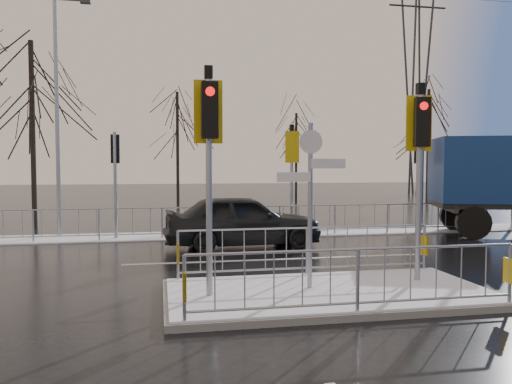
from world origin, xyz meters
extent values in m
plane|color=black|center=(0.00, 0.00, 0.00)|extent=(120.00, 120.00, 0.00)
cube|color=white|center=(0.00, 8.60, 0.02)|extent=(30.00, 2.00, 0.04)
cube|color=silver|center=(0.00, 3.80, 0.00)|extent=(8.00, 0.15, 0.01)
cube|color=slate|center=(0.00, 0.00, 0.06)|extent=(6.00, 3.00, 0.12)
cube|color=white|center=(0.00, 0.00, 0.14)|extent=(5.85, 2.85, 0.03)
cube|color=gold|center=(-2.70, -1.38, 0.67)|extent=(0.05, 0.28, 0.42)
cube|color=gold|center=(2.70, -1.38, 0.67)|extent=(0.05, 0.28, 0.42)
cube|color=gold|center=(-2.70, 1.38, 0.67)|extent=(0.05, 0.28, 0.42)
cube|color=gold|center=(2.70, 1.38, 0.67)|extent=(0.05, 0.28, 0.42)
cylinder|color=gray|center=(-2.20, 0.00, 2.02)|extent=(0.11, 0.11, 3.80)
cube|color=black|center=(-2.20, -0.18, 3.37)|extent=(0.28, 0.22, 0.95)
cylinder|color=red|center=(-2.20, -0.29, 3.67)|extent=(0.16, 0.04, 0.16)
cube|color=gold|center=(-2.20, 0.07, 3.37)|extent=(0.50, 0.03, 1.10)
cube|color=black|center=(-2.20, 0.00, 4.04)|extent=(0.14, 0.14, 0.22)
cylinder|color=gray|center=(2.00, 0.40, 1.97)|extent=(0.11, 0.11, 3.70)
cube|color=black|center=(1.95, 0.23, 3.27)|extent=(0.33, 0.28, 0.95)
cylinder|color=red|center=(1.93, 0.12, 3.57)|extent=(0.16, 0.08, 0.16)
cube|color=gold|center=(2.02, 0.47, 3.27)|extent=(0.49, 0.16, 1.10)
cube|color=black|center=(2.00, 0.40, 3.94)|extent=(0.14, 0.14, 0.22)
cylinder|color=gray|center=(-0.30, 0.20, 1.67)|extent=(0.09, 0.09, 3.10)
cube|color=silver|center=(0.05, 0.20, 2.47)|extent=(0.70, 0.14, 0.18)
cube|color=silver|center=(-0.62, 0.20, 2.22)|extent=(0.62, 0.15, 0.18)
cylinder|color=silver|center=(-0.30, 0.17, 2.87)|extent=(0.44, 0.03, 0.44)
cylinder|color=gray|center=(-4.50, 8.30, 1.79)|extent=(0.11, 0.11, 3.50)
cube|color=black|center=(-4.50, 8.48, 2.99)|extent=(0.28, 0.22, 0.95)
cylinder|color=red|center=(-4.50, 8.59, 3.29)|extent=(0.16, 0.04, 0.16)
cylinder|color=gray|center=(1.50, 8.30, 1.84)|extent=(0.11, 0.11, 3.60)
cube|color=black|center=(1.50, 8.48, 3.09)|extent=(0.28, 0.22, 0.95)
cylinder|color=red|center=(1.50, 8.59, 3.39)|extent=(0.16, 0.04, 0.16)
cube|color=gold|center=(1.50, 8.23, 3.09)|extent=(0.50, 0.03, 1.10)
cube|color=black|center=(1.50, 8.30, 3.76)|extent=(0.14, 0.14, 0.22)
cylinder|color=gray|center=(6.50, 8.30, 1.79)|extent=(0.11, 0.11, 3.50)
cube|color=black|center=(6.45, 8.47, 2.99)|extent=(0.33, 0.28, 0.95)
cylinder|color=red|center=(6.43, 8.58, 3.29)|extent=(0.16, 0.08, 0.16)
cube|color=black|center=(6.50, 8.30, 3.66)|extent=(0.14, 0.14, 0.22)
imported|color=black|center=(-0.63, 5.98, 0.79)|extent=(4.76, 2.13, 1.59)
cylinder|color=black|center=(7.10, 6.03, 0.56)|extent=(1.16, 0.68, 1.11)
cylinder|color=black|center=(7.85, 8.24, 0.56)|extent=(1.16, 0.68, 1.11)
cube|color=navy|center=(7.58, 7.10, 2.29)|extent=(2.97, 3.25, 2.22)
cube|color=black|center=(8.60, 6.75, 2.74)|extent=(0.76, 2.12, 1.22)
cube|color=#2D3033|center=(6.95, 7.32, 1.06)|extent=(0.96, 2.46, 0.39)
cube|color=black|center=(8.90, 6.65, 2.14)|extent=(0.95, 2.55, 1.67)
cylinder|color=black|center=(-8.00, 12.50, 3.68)|extent=(0.20, 0.20, 7.36)
cylinder|color=black|center=(-2.00, 22.00, 3.45)|extent=(0.19, 0.19, 6.90)
cylinder|color=black|center=(6.00, 24.00, 2.99)|extent=(0.16, 0.16, 5.98)
cylinder|color=black|center=(14.00, 21.00, 3.68)|extent=(0.20, 0.20, 7.36)
cylinder|color=gray|center=(-6.50, 9.50, 4.10)|extent=(0.14, 0.14, 8.20)
cube|color=#2D3033|center=(-5.50, 9.50, 8.05)|extent=(0.35, 0.18, 0.12)
cylinder|color=#2D3033|center=(18.60, 30.60, 10.00)|extent=(1.18, 1.18, 19.97)
cylinder|color=#2D3033|center=(17.40, 30.60, 10.00)|extent=(1.18, 1.18, 19.97)
cylinder|color=#2D3033|center=(18.60, 29.40, 10.00)|extent=(1.18, 1.18, 19.97)
cylinder|color=#2D3033|center=(17.40, 29.40, 10.00)|extent=(1.18, 1.18, 19.97)
cylinder|color=#2D3033|center=(18.00, 30.00, 15.60)|extent=(5.00, 0.16, 0.16)
camera|label=1|loc=(-3.03, -8.69, 2.43)|focal=35.00mm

